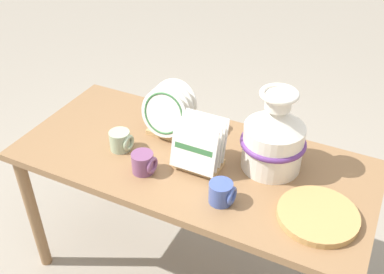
{
  "coord_description": "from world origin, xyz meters",
  "views": [
    {
      "loc": [
        0.67,
        -1.35,
        1.93
      ],
      "look_at": [
        0.0,
        0.0,
        0.85
      ],
      "focal_mm": 42.0,
      "sensor_mm": 36.0,
      "label": 1
    }
  ],
  "objects_px": {
    "ceramic_vase": "(274,136)",
    "mug_plum_glaze": "(144,163)",
    "dish_rack_square_plates": "(199,149)",
    "wicker_charger_stack": "(318,215)",
    "mug_sage_glaze": "(121,141)",
    "mug_cobalt_glaze": "(222,193)",
    "dish_rack_round_plates": "(169,114)"
  },
  "relations": [
    {
      "from": "ceramic_vase",
      "to": "mug_plum_glaze",
      "type": "distance_m",
      "value": 0.53
    },
    {
      "from": "dish_rack_square_plates",
      "to": "mug_plum_glaze",
      "type": "height_order",
      "value": "dish_rack_square_plates"
    },
    {
      "from": "wicker_charger_stack",
      "to": "mug_sage_glaze",
      "type": "relative_size",
      "value": 2.98
    },
    {
      "from": "mug_sage_glaze",
      "to": "mug_plum_glaze",
      "type": "xyz_separation_m",
      "value": [
        0.17,
        -0.09,
        0.0
      ]
    },
    {
      "from": "ceramic_vase",
      "to": "mug_plum_glaze",
      "type": "height_order",
      "value": "ceramic_vase"
    },
    {
      "from": "mug_sage_glaze",
      "to": "dish_rack_square_plates",
      "type": "bearing_deg",
      "value": 7.45
    },
    {
      "from": "wicker_charger_stack",
      "to": "mug_cobalt_glaze",
      "type": "bearing_deg",
      "value": -167.84
    },
    {
      "from": "ceramic_vase",
      "to": "dish_rack_round_plates",
      "type": "bearing_deg",
      "value": 177.68
    },
    {
      "from": "mug_cobalt_glaze",
      "to": "ceramic_vase",
      "type": "bearing_deg",
      "value": 71.17
    },
    {
      "from": "dish_rack_round_plates",
      "to": "mug_cobalt_glaze",
      "type": "xyz_separation_m",
      "value": [
        0.39,
        -0.31,
        -0.06
      ]
    },
    {
      "from": "ceramic_vase",
      "to": "dish_rack_square_plates",
      "type": "xyz_separation_m",
      "value": [
        -0.27,
        -0.13,
        -0.07
      ]
    },
    {
      "from": "mug_sage_glaze",
      "to": "dish_rack_round_plates",
      "type": "bearing_deg",
      "value": 56.33
    },
    {
      "from": "wicker_charger_stack",
      "to": "mug_plum_glaze",
      "type": "distance_m",
      "value": 0.7
    },
    {
      "from": "dish_rack_round_plates",
      "to": "mug_plum_glaze",
      "type": "bearing_deg",
      "value": -82.36
    },
    {
      "from": "ceramic_vase",
      "to": "mug_cobalt_glaze",
      "type": "height_order",
      "value": "ceramic_vase"
    },
    {
      "from": "wicker_charger_stack",
      "to": "mug_plum_glaze",
      "type": "xyz_separation_m",
      "value": [
        -0.7,
        -0.05,
        0.03
      ]
    },
    {
      "from": "dish_rack_round_plates",
      "to": "ceramic_vase",
      "type": "bearing_deg",
      "value": -2.32
    },
    {
      "from": "dish_rack_square_plates",
      "to": "wicker_charger_stack",
      "type": "bearing_deg",
      "value": -9.09
    },
    {
      "from": "wicker_charger_stack",
      "to": "mug_sage_glaze",
      "type": "distance_m",
      "value": 0.87
    },
    {
      "from": "dish_rack_round_plates",
      "to": "wicker_charger_stack",
      "type": "xyz_separation_m",
      "value": [
        0.74,
        -0.23,
        -0.09
      ]
    },
    {
      "from": "mug_sage_glaze",
      "to": "mug_cobalt_glaze",
      "type": "bearing_deg",
      "value": -11.97
    },
    {
      "from": "dish_rack_square_plates",
      "to": "mug_cobalt_glaze",
      "type": "distance_m",
      "value": 0.23
    },
    {
      "from": "dish_rack_square_plates",
      "to": "dish_rack_round_plates",
      "type": "bearing_deg",
      "value": 146.23
    },
    {
      "from": "dish_rack_round_plates",
      "to": "mug_cobalt_glaze",
      "type": "height_order",
      "value": "dish_rack_round_plates"
    },
    {
      "from": "mug_cobalt_glaze",
      "to": "mug_plum_glaze",
      "type": "relative_size",
      "value": 1.0
    },
    {
      "from": "ceramic_vase",
      "to": "dish_rack_round_plates",
      "type": "xyz_separation_m",
      "value": [
        -0.49,
        0.02,
        -0.05
      ]
    },
    {
      "from": "dish_rack_square_plates",
      "to": "mug_plum_glaze",
      "type": "distance_m",
      "value": 0.23
    },
    {
      "from": "wicker_charger_stack",
      "to": "mug_sage_glaze",
      "type": "xyz_separation_m",
      "value": [
        -0.87,
        0.04,
        0.03
      ]
    },
    {
      "from": "dish_rack_round_plates",
      "to": "dish_rack_square_plates",
      "type": "relative_size",
      "value": 1.12
    },
    {
      "from": "dish_rack_round_plates",
      "to": "mug_plum_glaze",
      "type": "xyz_separation_m",
      "value": [
        0.04,
        -0.28,
        -0.06
      ]
    },
    {
      "from": "dish_rack_square_plates",
      "to": "mug_cobalt_glaze",
      "type": "relative_size",
      "value": 2.17
    },
    {
      "from": "mug_sage_glaze",
      "to": "wicker_charger_stack",
      "type": "bearing_deg",
      "value": -2.39
    }
  ]
}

